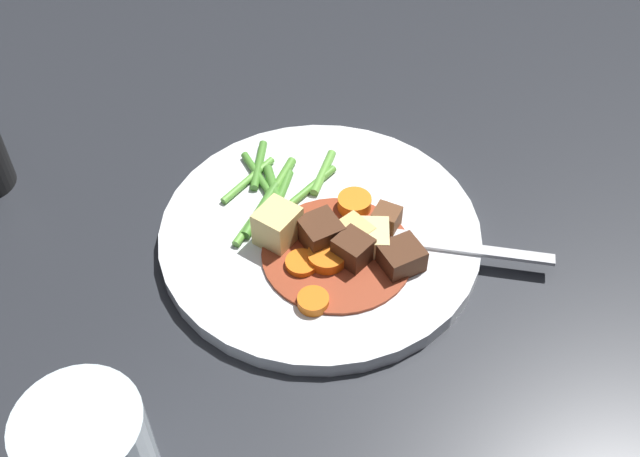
{
  "coord_description": "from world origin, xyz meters",
  "views": [
    {
      "loc": [
        0.35,
        -0.26,
        0.49
      ],
      "look_at": [
        0.0,
        0.0,
        0.01
      ],
      "focal_mm": 43.38,
      "sensor_mm": 36.0,
      "label": 1
    }
  ],
  "objects_px": {
    "carrot_slice_1": "(327,258)",
    "water_glass": "(92,457)",
    "meat_chunk_2": "(386,219)",
    "carrot_slice_0": "(354,204)",
    "meat_chunk_0": "(320,234)",
    "meat_chunk_3": "(358,248)",
    "fork": "(438,245)",
    "carrot_slice_2": "(313,301)",
    "dinner_plate": "(320,234)",
    "potato_chunk_1": "(278,226)",
    "meat_chunk_1": "(401,257)",
    "carrot_slice_3": "(302,264)",
    "potato_chunk_2": "(371,239)",
    "potato_chunk_0": "(353,236)"
  },
  "relations": [
    {
      "from": "potato_chunk_0",
      "to": "potato_chunk_2",
      "type": "height_order",
      "value": "same"
    },
    {
      "from": "potato_chunk_1",
      "to": "meat_chunk_1",
      "type": "xyz_separation_m",
      "value": [
        0.08,
        0.06,
        -0.01
      ]
    },
    {
      "from": "carrot_slice_2",
      "to": "meat_chunk_3",
      "type": "bearing_deg",
      "value": 106.32
    },
    {
      "from": "carrot_slice_0",
      "to": "potato_chunk_2",
      "type": "xyz_separation_m",
      "value": [
        0.04,
        -0.02,
        0.0
      ]
    },
    {
      "from": "meat_chunk_2",
      "to": "water_glass",
      "type": "xyz_separation_m",
      "value": [
        0.06,
        -0.29,
        0.02
      ]
    },
    {
      "from": "meat_chunk_0",
      "to": "meat_chunk_2",
      "type": "height_order",
      "value": "meat_chunk_0"
    },
    {
      "from": "meat_chunk_0",
      "to": "fork",
      "type": "height_order",
      "value": "meat_chunk_0"
    },
    {
      "from": "potato_chunk_0",
      "to": "potato_chunk_1",
      "type": "xyz_separation_m",
      "value": [
        -0.04,
        -0.05,
        0.01
      ]
    },
    {
      "from": "dinner_plate",
      "to": "meat_chunk_1",
      "type": "distance_m",
      "value": 0.08
    },
    {
      "from": "carrot_slice_0",
      "to": "potato_chunk_2",
      "type": "distance_m",
      "value": 0.04
    },
    {
      "from": "potato_chunk_0",
      "to": "water_glass",
      "type": "relative_size",
      "value": 0.3
    },
    {
      "from": "carrot_slice_1",
      "to": "meat_chunk_1",
      "type": "bearing_deg",
      "value": 50.13
    },
    {
      "from": "potato_chunk_2",
      "to": "fork",
      "type": "xyz_separation_m",
      "value": [
        0.03,
        0.05,
        -0.01
      ]
    },
    {
      "from": "dinner_plate",
      "to": "meat_chunk_2",
      "type": "bearing_deg",
      "value": 54.76
    },
    {
      "from": "potato_chunk_1",
      "to": "water_glass",
      "type": "height_order",
      "value": "water_glass"
    },
    {
      "from": "potato_chunk_1",
      "to": "potato_chunk_2",
      "type": "height_order",
      "value": "potato_chunk_1"
    },
    {
      "from": "potato_chunk_2",
      "to": "meat_chunk_1",
      "type": "bearing_deg",
      "value": 13.14
    },
    {
      "from": "carrot_slice_0",
      "to": "potato_chunk_0",
      "type": "distance_m",
      "value": 0.04
    },
    {
      "from": "carrot_slice_2",
      "to": "water_glass",
      "type": "relative_size",
      "value": 0.28
    },
    {
      "from": "carrot_slice_1",
      "to": "water_glass",
      "type": "height_order",
      "value": "water_glass"
    },
    {
      "from": "potato_chunk_0",
      "to": "meat_chunk_0",
      "type": "bearing_deg",
      "value": -128.02
    },
    {
      "from": "water_glass",
      "to": "meat_chunk_1",
      "type": "bearing_deg",
      "value": 94.36
    },
    {
      "from": "potato_chunk_1",
      "to": "potato_chunk_2",
      "type": "bearing_deg",
      "value": 46.48
    },
    {
      "from": "potato_chunk_2",
      "to": "meat_chunk_1",
      "type": "relative_size",
      "value": 0.97
    },
    {
      "from": "dinner_plate",
      "to": "carrot_slice_0",
      "type": "bearing_deg",
      "value": 89.93
    },
    {
      "from": "carrot_slice_2",
      "to": "potato_chunk_1",
      "type": "height_order",
      "value": "potato_chunk_1"
    },
    {
      "from": "fork",
      "to": "carrot_slice_2",
      "type": "bearing_deg",
      "value": -96.64
    },
    {
      "from": "carrot_slice_1",
      "to": "meat_chunk_3",
      "type": "distance_m",
      "value": 0.03
    },
    {
      "from": "dinner_plate",
      "to": "carrot_slice_0",
      "type": "distance_m",
      "value": 0.04
    },
    {
      "from": "fork",
      "to": "water_glass",
      "type": "height_order",
      "value": "water_glass"
    },
    {
      "from": "meat_chunk_2",
      "to": "fork",
      "type": "relative_size",
      "value": 0.15
    },
    {
      "from": "water_glass",
      "to": "dinner_plate",
      "type": "bearing_deg",
      "value": 110.59
    },
    {
      "from": "carrot_slice_0",
      "to": "carrot_slice_3",
      "type": "xyz_separation_m",
      "value": [
        0.03,
        -0.07,
        -0.0
      ]
    },
    {
      "from": "potato_chunk_1",
      "to": "water_glass",
      "type": "bearing_deg",
      "value": -63.89
    },
    {
      "from": "potato_chunk_2",
      "to": "fork",
      "type": "bearing_deg",
      "value": 54.34
    },
    {
      "from": "potato_chunk_2",
      "to": "meat_chunk_0",
      "type": "xyz_separation_m",
      "value": [
        -0.03,
        -0.03,
        0.0
      ]
    },
    {
      "from": "meat_chunk_3",
      "to": "water_glass",
      "type": "bearing_deg",
      "value": -79.14
    },
    {
      "from": "carrot_slice_3",
      "to": "water_glass",
      "type": "xyz_separation_m",
      "value": [
        0.07,
        -0.21,
        0.03
      ]
    },
    {
      "from": "carrot_slice_0",
      "to": "meat_chunk_0",
      "type": "bearing_deg",
      "value": -73.25
    },
    {
      "from": "meat_chunk_0",
      "to": "fork",
      "type": "xyz_separation_m",
      "value": [
        0.06,
        0.08,
        -0.01
      ]
    },
    {
      "from": "potato_chunk_0",
      "to": "carrot_slice_0",
      "type": "bearing_deg",
      "value": 139.92
    },
    {
      "from": "carrot_slice_1",
      "to": "meat_chunk_2",
      "type": "bearing_deg",
      "value": 91.35
    },
    {
      "from": "carrot_slice_2",
      "to": "potato_chunk_0",
      "type": "relative_size",
      "value": 0.92
    },
    {
      "from": "meat_chunk_1",
      "to": "fork",
      "type": "distance_m",
      "value": 0.04
    },
    {
      "from": "dinner_plate",
      "to": "potato_chunk_1",
      "type": "height_order",
      "value": "potato_chunk_1"
    },
    {
      "from": "meat_chunk_0",
      "to": "meat_chunk_2",
      "type": "distance_m",
      "value": 0.06
    },
    {
      "from": "carrot_slice_0",
      "to": "carrot_slice_1",
      "type": "height_order",
      "value": "carrot_slice_0"
    },
    {
      "from": "carrot_slice_0",
      "to": "meat_chunk_0",
      "type": "xyz_separation_m",
      "value": [
        0.01,
        -0.05,
        0.01
      ]
    },
    {
      "from": "potato_chunk_0",
      "to": "fork",
      "type": "distance_m",
      "value": 0.07
    },
    {
      "from": "potato_chunk_2",
      "to": "water_glass",
      "type": "height_order",
      "value": "water_glass"
    }
  ]
}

